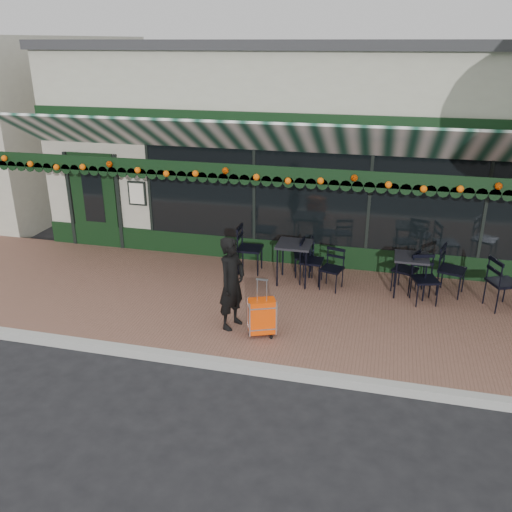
% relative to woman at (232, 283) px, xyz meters
% --- Properties ---
extents(ground, '(80.00, 80.00, 0.00)m').
position_rel_woman_xyz_m(ground, '(0.63, -0.98, -0.95)').
color(ground, black).
rests_on(ground, ground).
extents(sidewalk, '(18.00, 4.00, 0.15)m').
position_rel_woman_xyz_m(sidewalk, '(0.63, 1.02, -0.87)').
color(sidewalk, brown).
rests_on(sidewalk, ground).
extents(curb, '(18.00, 0.16, 0.15)m').
position_rel_woman_xyz_m(curb, '(0.63, -1.06, -0.87)').
color(curb, '#9E9E99').
rests_on(curb, ground).
extents(restaurant_building, '(12.00, 9.60, 4.50)m').
position_rel_woman_xyz_m(restaurant_building, '(0.63, 6.85, 1.32)').
color(restaurant_building, '#9B9686').
rests_on(restaurant_building, ground).
extents(woman, '(0.55, 0.67, 1.60)m').
position_rel_woman_xyz_m(woman, '(0.00, 0.00, 0.00)').
color(woman, black).
rests_on(woman, sidewalk).
extents(suitcase, '(0.50, 0.39, 1.00)m').
position_rel_woman_xyz_m(suitcase, '(0.55, -0.17, -0.46)').
color(suitcase, '#ED4307').
rests_on(suitcase, sidewalk).
extents(cafe_table_a, '(0.63, 0.63, 0.78)m').
position_rel_woman_xyz_m(cafe_table_a, '(2.92, 2.02, -0.10)').
color(cafe_table_a, black).
rests_on(cafe_table_a, sidewalk).
extents(cafe_table_b, '(0.67, 0.67, 0.83)m').
position_rel_woman_xyz_m(cafe_table_b, '(0.68, 2.04, -0.05)').
color(cafe_table_b, black).
rests_on(cafe_table_b, sidewalk).
extents(chair_a_left, '(0.56, 0.56, 0.86)m').
position_rel_woman_xyz_m(chair_a_left, '(2.83, 2.16, -0.37)').
color(chair_a_left, black).
rests_on(chair_a_left, sidewalk).
extents(chair_a_right, '(0.60, 0.60, 0.97)m').
position_rel_woman_xyz_m(chair_a_right, '(3.69, 2.22, -0.31)').
color(chair_a_right, black).
rests_on(chair_a_right, sidewalk).
extents(chair_a_front, '(0.56, 0.56, 0.90)m').
position_rel_woman_xyz_m(chair_a_front, '(3.18, 1.71, -0.35)').
color(chair_a_front, black).
rests_on(chair_a_front, sidewalk).
extents(chair_a_extra, '(0.64, 0.64, 0.98)m').
position_rel_woman_xyz_m(chair_a_extra, '(4.53, 1.82, -0.31)').
color(chair_a_extra, black).
rests_on(chair_a_extra, sidewalk).
extents(chair_b_left, '(0.49, 0.49, 0.82)m').
position_rel_woman_xyz_m(chair_b_left, '(0.82, 2.43, -0.39)').
color(chair_b_left, black).
rests_on(chair_b_left, sidewalk).
extents(chair_b_right, '(0.47, 0.47, 0.91)m').
position_rel_woman_xyz_m(chair_b_right, '(1.03, 2.10, -0.34)').
color(chair_b_right, black).
rests_on(chair_b_right, sidewalk).
extents(chair_b_front, '(0.50, 0.50, 0.82)m').
position_rel_woman_xyz_m(chair_b_front, '(1.45, 1.90, -0.39)').
color(chair_b_front, black).
rests_on(chair_b_front, sidewalk).
extents(chair_solo, '(0.52, 0.52, 1.01)m').
position_rel_woman_xyz_m(chair_solo, '(-0.30, 2.34, -0.30)').
color(chair_solo, black).
rests_on(chair_solo, sidewalk).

